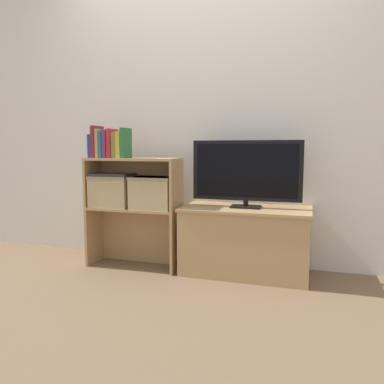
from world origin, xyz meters
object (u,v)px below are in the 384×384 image
Objects in this scene: tv_stand at (245,241)px; book_navy at (94,146)px; storage_basket_right at (153,192)px; storage_basket_left at (113,190)px; book_forest at (126,143)px; book_olive at (117,145)px; book_teal at (104,145)px; book_mustard at (122,145)px; laptop at (112,175)px; book_maroon at (97,142)px; book_crimson at (112,143)px; tv at (246,172)px; book_plum at (108,144)px; book_tan at (101,144)px.

book_navy is at bearing -174.21° from tv_stand.
tv_stand is at bearing 8.61° from storage_basket_right.
book_forest is at bearing -6.80° from storage_basket_left.
book_forest is (0.08, 0.00, 0.02)m from book_olive.
book_teal is 1.03× the size of book_mustard.
storage_basket_left is 0.12m from laptop.
book_maroon is (0.04, 0.00, 0.03)m from book_navy.
book_crimson is 0.25m from laptop.
book_teal is at bearing -173.79° from tv.
book_maroon is 0.29m from laptop.
book_plum is 0.08m from book_olive.
book_crimson is at bearing 0.00° from book_plum.
book_teal reaches higher than laptop.
book_crimson is 1.14× the size of book_olive.
book_crimson is at bearing 0.00° from book_navy.
tv_stand is 1.41m from book_navy.
book_navy reaches higher than tv_stand.
laptop is at bearing 7.88° from book_maroon.
book_crimson is at bearing 180.00° from book_olive.
book_teal is 0.91× the size of book_forest.
book_crimson is 1.10× the size of book_mustard.
book_crimson is at bearing 0.00° from book_tan.
book_mustard is 0.04m from book_forest.
book_olive is 0.60× the size of storage_basket_right.
book_mustard is (0.25, 0.00, 0.01)m from book_navy.
book_plum is 0.16m from book_forest.
book_mustard is (-0.96, -0.12, 0.72)m from tv_stand.
tv is 0.73m from storage_basket_right.
book_tan is at bearing 0.00° from book_navy.
storage_basket_right is at bearing 2.45° from book_plum.
book_teal is at bearing 180.00° from book_mustard.
laptop is (-0.14, 0.02, -0.25)m from book_forest.
book_maroon is 1.11× the size of book_crimson.
book_crimson reaches higher than storage_basket_right.
book_navy is at bearing 180.00° from book_teal.
book_forest is (-0.93, -0.12, 0.21)m from tv.
book_navy is (-1.21, -0.12, 0.19)m from tv.
tv is at bearing 6.05° from book_tan.
book_olive is 0.08m from book_forest.
book_plum reaches higher than tv_stand.
storage_basket_left is (-0.02, 0.02, -0.37)m from book_crimson.
book_forest is at bearing 0.00° from book_maroon.
book_tan reaches higher than book_olive.
tv is 3.23× the size of book_maroon.
book_tan is 0.38m from storage_basket_left.
book_maroon is 0.09m from book_plum.
storage_basket_left is at bearing -174.25° from tv_stand.
storage_basket_right is at bearing 4.24° from book_forest.
tv_stand is 1.21m from book_mustard.
book_plum is 0.53m from storage_basket_right.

